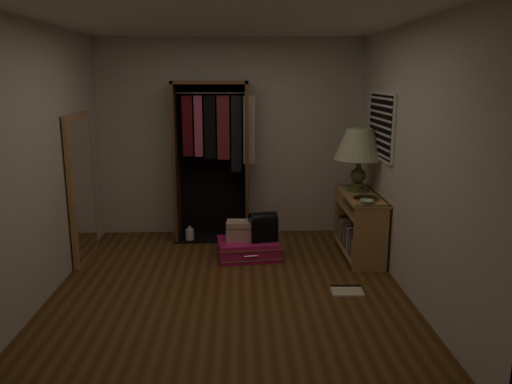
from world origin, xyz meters
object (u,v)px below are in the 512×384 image
(black_bag, at_px, (263,226))
(table_lamp, at_px, (359,145))
(console_bookshelf, at_px, (359,223))
(white_jug, at_px, (190,235))
(open_wardrobe, at_px, (215,147))
(floor_mirror, at_px, (82,188))
(train_case, at_px, (241,230))
(pink_suitcase, at_px, (248,249))

(black_bag, relative_size, table_lamp, 0.46)
(black_bag, height_order, table_lamp, table_lamp)
(console_bookshelf, distance_m, white_jug, 2.18)
(open_wardrobe, height_order, white_jug, open_wardrobe)
(white_jug, bearing_deg, floor_mirror, -152.59)
(table_lamp, xyz_separation_m, white_jug, (-2.09, 0.40, -1.22))
(console_bookshelf, relative_size, floor_mirror, 0.66)
(white_jug, bearing_deg, console_bookshelf, -14.96)
(console_bookshelf, height_order, train_case, console_bookshelf)
(console_bookshelf, bearing_deg, floor_mirror, -179.22)
(pink_suitcase, xyz_separation_m, black_bag, (0.18, -0.02, 0.28))
(black_bag, bearing_deg, floor_mirror, 166.16)
(open_wardrobe, relative_size, train_case, 5.95)
(open_wardrobe, xyz_separation_m, white_jug, (-0.34, -0.17, -1.14))
(black_bag, bearing_deg, pink_suitcase, 162.53)
(console_bookshelf, xyz_separation_m, floor_mirror, (-3.24, -0.04, 0.46))
(floor_mirror, height_order, pink_suitcase, floor_mirror)
(floor_mirror, bearing_deg, train_case, -0.80)
(floor_mirror, bearing_deg, black_bag, -1.73)
(floor_mirror, xyz_separation_m, train_case, (1.82, -0.03, -0.52))
(console_bookshelf, relative_size, white_jug, 5.72)
(console_bookshelf, height_order, black_bag, console_bookshelf)
(table_lamp, bearing_deg, floor_mirror, -176.42)
(floor_mirror, xyz_separation_m, table_lamp, (3.24, 0.20, 0.45))
(open_wardrobe, height_order, floor_mirror, open_wardrobe)
(console_bookshelf, xyz_separation_m, table_lamp, (0.01, 0.16, 0.91))
(pink_suitcase, bearing_deg, console_bookshelf, -2.92)
(train_case, relative_size, table_lamp, 0.46)
(black_bag, distance_m, white_jug, 1.18)
(pink_suitcase, xyz_separation_m, train_case, (-0.09, 0.02, 0.22))
(table_lamp, bearing_deg, pink_suitcase, -169.40)
(console_bookshelf, distance_m, table_lamp, 0.92)
(black_bag, bearing_deg, table_lamp, 0.84)
(pink_suitcase, height_order, table_lamp, table_lamp)
(table_lamp, bearing_deg, console_bookshelf, -91.94)
(floor_mirror, xyz_separation_m, white_jug, (1.16, 0.60, -0.77))
(open_wardrobe, xyz_separation_m, pink_suitcase, (0.41, -0.82, -1.11))
(open_wardrobe, distance_m, pink_suitcase, 1.44)
(console_bookshelf, distance_m, black_bag, 1.16)
(open_wardrobe, bearing_deg, console_bookshelf, -22.70)
(open_wardrobe, relative_size, floor_mirror, 1.21)
(pink_suitcase, bearing_deg, white_jug, 132.47)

